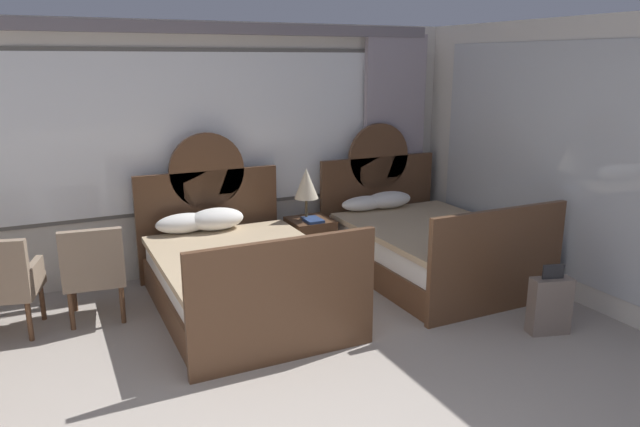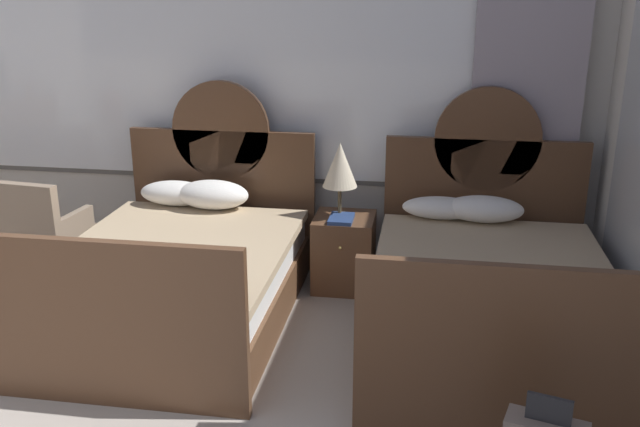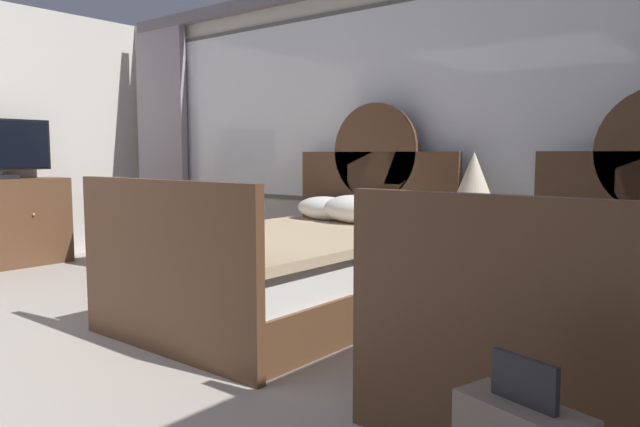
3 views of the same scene
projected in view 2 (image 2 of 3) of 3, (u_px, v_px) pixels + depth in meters
name	position (u px, v px, depth m)	size (l,w,h in m)	color
wall_back_window	(189.00, 94.00, 5.79)	(6.68, 0.22, 2.70)	beige
bed_near_window	(183.00, 272.00, 4.94)	(1.55, 2.21, 1.57)	brown
bed_near_mirror	(488.00, 293.00, 4.61)	(1.55, 2.21, 1.57)	brown
nightstand_between_beds	(344.00, 252.00, 5.46)	(0.46, 0.49, 0.58)	brown
table_lamp_on_nightstand	(340.00, 166.00, 5.26)	(0.27, 0.27, 0.58)	brown
book_on_nightstand	(341.00, 219.00, 5.28)	(0.18, 0.26, 0.03)	navy
armchair_by_window_left	(42.00, 228.00, 5.38)	(0.58, 0.58, 0.90)	#84705B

